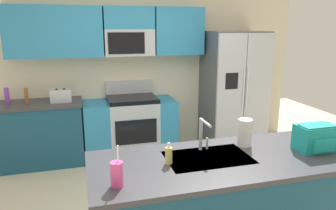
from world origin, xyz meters
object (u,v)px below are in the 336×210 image
backpack (316,137)px  toaster (61,96)px  sink_faucet (203,132)px  soap_dispenser (169,155)px  paper_towel_roll (245,132)px  range_oven (130,126)px  drink_cup_pink (117,174)px  pepper_mill (26,96)px  refrigerator (233,90)px  bottle_purple (7,96)px

backpack → toaster: bearing=131.5°
sink_faucet → backpack: bearing=-15.0°
soap_dispenser → paper_towel_roll: bearing=14.1°
range_oven → drink_cup_pink: size_ratio=4.69×
sink_faucet → backpack: size_ratio=0.88×
soap_dispenser → paper_towel_roll: 0.77m
range_oven → sink_faucet: 2.35m
paper_towel_roll → pepper_mill: bearing=133.1°
sink_faucet → soap_dispenser: 0.40m
pepper_mill → sink_faucet: 2.80m
backpack → pepper_mill: bearing=136.3°
pepper_mill → drink_cup_pink: (0.91, -2.66, -0.02)m
toaster → range_oven: bearing=3.1°
range_oven → drink_cup_pink: (-0.50, -2.66, 0.54)m
backpack → refrigerator: bearing=79.0°
refrigerator → toaster: (-2.62, 0.02, 0.07)m
bottle_purple → backpack: size_ratio=0.71×
pepper_mill → drink_cup_pink: drink_cup_pink is taller
range_oven → refrigerator: size_ratio=0.74×
bottle_purple → paper_towel_roll: (2.32, -2.21, 0.01)m
sink_faucet → bottle_purple: bearing=130.7°
backpack → paper_towel_roll: bearing=153.0°
sink_faucet → paper_towel_roll: bearing=2.4°
bottle_purple → refrigerator: bearing=-0.9°
refrigerator → soap_dispenser: refrigerator is taller
drink_cup_pink → bottle_purple: bearing=113.5°
bottle_purple → drink_cup_pink: (1.15, -2.65, -0.03)m
range_oven → drink_cup_pink: bearing=-100.6°
paper_towel_roll → backpack: 0.58m
sink_faucet → paper_towel_roll: 0.41m
toaster → pepper_mill: 0.45m
drink_cup_pink → range_oven: bearing=79.4°
range_oven → backpack: bearing=-64.4°
sink_faucet → paper_towel_roll: size_ratio=1.17×
refrigerator → backpack: bearing=-101.0°
drink_cup_pink → soap_dispenser: size_ratio=1.70×
refrigerator → backpack: 2.47m
bottle_purple → backpack: backpack is taller
range_oven → soap_dispenser: bearing=-91.8°
toaster → soap_dispenser: bearing=-69.4°
drink_cup_pink → paper_towel_roll: size_ratio=1.21×
refrigerator → bottle_purple: 3.31m
range_oven → paper_towel_roll: (0.68, -2.23, 0.58)m
refrigerator → sink_faucet: 2.58m
range_oven → refrigerator: bearing=-2.5°
range_oven → backpack: size_ratio=4.25×
toaster → paper_towel_roll: bearing=-53.0°
toaster → drink_cup_pink: drink_cup_pink is taller
refrigerator → pepper_mill: bearing=178.7°
pepper_mill → drink_cup_pink: 2.81m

